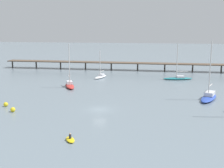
# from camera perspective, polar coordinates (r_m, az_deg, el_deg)

# --- Properties ---
(ground_plane) EXTENTS (400.00, 400.00, 0.00)m
(ground_plane) POSITION_cam_1_polar(r_m,az_deg,el_deg) (56.71, -2.37, -4.94)
(ground_plane) COLOR slate
(pier) EXTENTS (86.08, 5.92, 6.01)m
(pier) POSITION_cam_1_polar(r_m,az_deg,el_deg) (103.63, 10.42, 4.20)
(pier) COLOR brown
(pier) RESTS_ON ground_plane
(sailboat_blue) EXTENTS (5.75, 9.31, 12.78)m
(sailboat_blue) POSITION_cam_1_polar(r_m,az_deg,el_deg) (67.30, 18.10, -2.24)
(sailboat_blue) COLOR #2D4CB7
(sailboat_blue) RESTS_ON ground_plane
(sailboat_red) EXTENTS (4.80, 7.78, 11.22)m
(sailboat_red) POSITION_cam_1_polar(r_m,az_deg,el_deg) (77.07, -8.13, -0.10)
(sailboat_red) COLOR red
(sailboat_red) RESTS_ON ground_plane
(sailboat_white) EXTENTS (3.83, 6.81, 8.15)m
(sailboat_white) POSITION_cam_1_polar(r_m,az_deg,el_deg) (89.83, -2.18, 1.53)
(sailboat_white) COLOR white
(sailboat_white) RESTS_ON ground_plane
(sailboat_teal) EXTENTS (8.93, 4.03, 10.40)m
(sailboat_teal) POSITION_cam_1_polar(r_m,az_deg,el_deg) (89.02, 12.57, 1.20)
(sailboat_teal) COLOR #1E727A
(sailboat_teal) RESTS_ON ground_plane
(dinghy_yellow) EXTENTS (2.13, 2.65, 1.14)m
(dinghy_yellow) POSITION_cam_1_polar(r_m,az_deg,el_deg) (42.50, -8.03, -10.47)
(dinghy_yellow) COLOR yellow
(dinghy_yellow) RESTS_ON ground_plane
(mooring_buoy_outer) EXTENTS (0.90, 0.90, 0.90)m
(mooring_buoy_outer) POSITION_cam_1_polar(r_m,az_deg,el_deg) (58.12, -18.51, -4.67)
(mooring_buoy_outer) COLOR yellow
(mooring_buoy_outer) RESTS_ON ground_plane
(mooring_buoy_inner) EXTENTS (0.88, 0.88, 0.88)m
(mooring_buoy_inner) POSITION_cam_1_polar(r_m,az_deg,el_deg) (62.30, -19.73, -3.70)
(mooring_buoy_inner) COLOR yellow
(mooring_buoy_inner) RESTS_ON ground_plane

